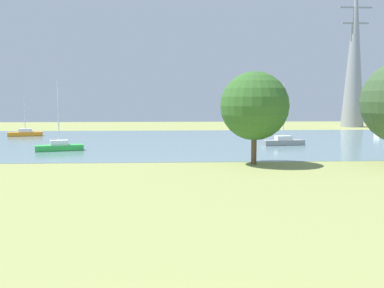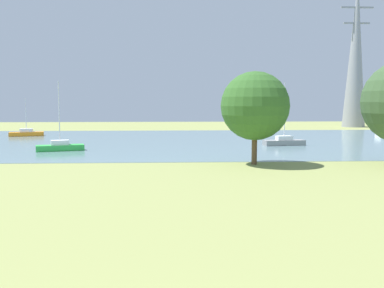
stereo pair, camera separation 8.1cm
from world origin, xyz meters
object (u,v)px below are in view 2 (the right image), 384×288
Objects in this scene: sailboat_orange at (26,133)px; sailboat_green at (60,146)px; electricity_pylon at (356,53)px; sailboat_gray at (284,141)px; tree_east_far at (255,106)px.

sailboat_green is (9.64, -19.55, 0.02)m from sailboat_orange.
electricity_pylon is at bearing 39.84° from sailboat_green.
sailboat_gray is at bearing -123.12° from electricity_pylon.
electricity_pylon reaches higher than sailboat_orange.
sailboat_green is 0.98× the size of sailboat_gray.
sailboat_orange is at bearing 132.70° from tree_east_far.
tree_east_far is at bearing -47.30° from sailboat_orange.
electricity_pylon is (57.54, 20.41, 14.09)m from sailboat_orange.
electricity_pylon is at bearing 56.88° from sailboat_gray.
tree_east_far is (27.95, -30.29, 4.33)m from sailboat_orange.
tree_east_far is 59.50m from electricity_pylon.
tree_east_far reaches higher than sailboat_orange.
sailboat_orange is at bearing 116.24° from sailboat_green.
electricity_pylon is (23.17, 35.51, 14.07)m from sailboat_gray.
sailboat_green reaches higher than sailboat_orange.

